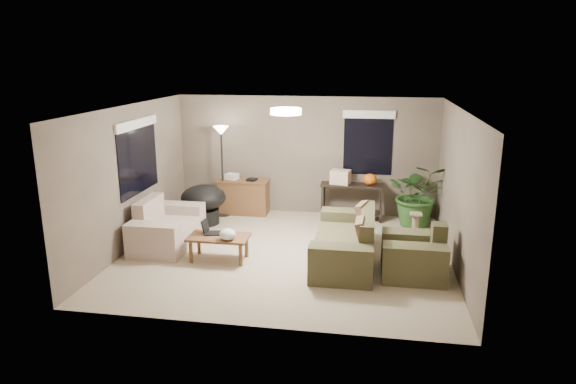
% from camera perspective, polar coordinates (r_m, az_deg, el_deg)
% --- Properties ---
extents(room_shell, '(5.50, 5.50, 5.50)m').
position_cam_1_polar(room_shell, '(8.52, -0.22, 0.96)').
color(room_shell, tan).
rests_on(room_shell, ground).
extents(main_sofa, '(0.95, 2.20, 0.85)m').
position_cam_1_polar(main_sofa, '(8.57, 6.56, -5.75)').
color(main_sofa, '#4A472C').
rests_on(main_sofa, ground).
extents(throw_pillows, '(0.34, 1.38, 0.47)m').
position_cam_1_polar(throw_pillows, '(8.45, 8.37, -3.57)').
color(throw_pillows, '#8C7251').
rests_on(throw_pillows, main_sofa).
extents(loveseat, '(0.90, 1.60, 0.85)m').
position_cam_1_polar(loveseat, '(9.48, -13.40, -4.02)').
color(loveseat, beige).
rests_on(loveseat, ground).
extents(armchair, '(0.95, 1.00, 0.85)m').
position_cam_1_polar(armchair, '(8.22, 13.84, -7.00)').
color(armchair, '#4E4C2F').
rests_on(armchair, ground).
extents(coffee_table, '(1.00, 0.55, 0.42)m').
position_cam_1_polar(coffee_table, '(8.60, -7.70, -5.26)').
color(coffee_table, brown).
rests_on(coffee_table, ground).
extents(laptop, '(0.39, 0.31, 0.24)m').
position_cam_1_polar(laptop, '(8.70, -8.59, -4.21)').
color(laptop, black).
rests_on(laptop, coffee_table).
extents(plastic_bag, '(0.34, 0.32, 0.19)m').
position_cam_1_polar(plastic_bag, '(8.36, -6.72, -4.70)').
color(plastic_bag, white).
rests_on(plastic_bag, coffee_table).
extents(desk, '(1.10, 0.50, 0.75)m').
position_cam_1_polar(desk, '(11.08, -4.95, -0.49)').
color(desk, brown).
rests_on(desk, ground).
extents(desk_papers, '(0.71, 0.31, 0.12)m').
position_cam_1_polar(desk_papers, '(11.00, -5.80, 1.66)').
color(desk_papers, silver).
rests_on(desk_papers, desk).
extents(console_table, '(1.30, 0.40, 0.75)m').
position_cam_1_polar(console_table, '(10.71, 7.12, -0.76)').
color(console_table, black).
rests_on(console_table, ground).
extents(pumpkin, '(0.34, 0.34, 0.23)m').
position_cam_1_polar(pumpkin, '(10.60, 9.09, 1.40)').
color(pumpkin, orange).
rests_on(pumpkin, console_table).
extents(cardboard_box, '(0.43, 0.36, 0.29)m').
position_cam_1_polar(cardboard_box, '(10.61, 5.85, 1.67)').
color(cardboard_box, beige).
rests_on(cardboard_box, console_table).
extents(papasan_chair, '(1.18, 1.18, 0.80)m').
position_cam_1_polar(papasan_chair, '(10.47, -9.36, -1.04)').
color(papasan_chair, black).
rests_on(papasan_chair, ground).
extents(floor_lamp, '(0.32, 0.32, 1.91)m').
position_cam_1_polar(floor_lamp, '(10.73, -7.42, 5.61)').
color(floor_lamp, black).
rests_on(floor_lamp, ground).
extents(ceiling_fixture, '(0.50, 0.50, 0.10)m').
position_cam_1_polar(ceiling_fixture, '(8.32, -0.23, 8.94)').
color(ceiling_fixture, white).
rests_on(ceiling_fixture, room_shell).
extents(houseplant, '(1.16, 1.29, 1.01)m').
position_cam_1_polar(houseplant, '(10.53, 14.22, -0.99)').
color(houseplant, '#2D5923').
rests_on(houseplant, ground).
extents(cat_scratching_post, '(0.32, 0.32, 0.50)m').
position_cam_1_polar(cat_scratching_post, '(9.82, 13.93, -3.89)').
color(cat_scratching_post, tan).
rests_on(cat_scratching_post, ground).
extents(window_left, '(0.05, 1.56, 1.33)m').
position_cam_1_polar(window_left, '(9.53, -16.37, 5.11)').
color(window_left, black).
rests_on(window_left, room_shell).
extents(window_back, '(1.06, 0.05, 1.33)m').
position_cam_1_polar(window_back, '(10.74, 8.92, 6.59)').
color(window_back, black).
rests_on(window_back, room_shell).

